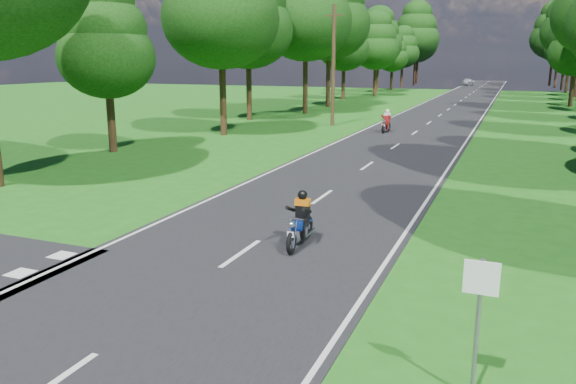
% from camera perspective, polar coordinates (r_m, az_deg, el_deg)
% --- Properties ---
extents(ground, '(160.00, 160.00, 0.00)m').
position_cam_1_polar(ground, '(11.71, -9.28, -9.30)').
color(ground, '#1D6116').
rests_on(ground, ground).
extents(main_road, '(7.00, 140.00, 0.02)m').
position_cam_1_polar(main_road, '(59.63, 16.63, 8.50)').
color(main_road, black).
rests_on(main_road, ground).
extents(road_markings, '(7.40, 140.00, 0.01)m').
position_cam_1_polar(road_markings, '(57.78, 16.31, 8.40)').
color(road_markings, silver).
rests_on(road_markings, main_road).
extents(treeline, '(40.00, 115.35, 14.78)m').
position_cam_1_polar(treeline, '(69.48, 19.19, 15.75)').
color(treeline, black).
rests_on(treeline, ground).
extents(telegraph_pole, '(1.20, 0.26, 8.00)m').
position_cam_1_polar(telegraph_pole, '(38.99, 4.63, 12.71)').
color(telegraph_pole, '#382616').
rests_on(telegraph_pole, ground).
extents(road_sign, '(0.45, 0.07, 2.00)m').
position_cam_1_polar(road_sign, '(7.82, 18.84, -10.99)').
color(road_sign, slate).
rests_on(road_sign, ground).
extents(rider_near_blue, '(0.63, 1.66, 1.36)m').
position_cam_1_polar(rider_near_blue, '(13.64, 1.25, -2.72)').
color(rider_near_blue, navy).
rests_on(rider_near_blue, main_road).
extents(rider_far_red, '(0.61, 1.73, 1.43)m').
position_cam_1_polar(rider_far_red, '(35.72, 9.96, 7.14)').
color(rider_far_red, '#A3260C').
rests_on(rider_far_red, main_road).
extents(distant_car, '(2.44, 3.90, 1.24)m').
position_cam_1_polar(distant_car, '(103.57, 17.78, 10.60)').
color(distant_car, silver).
rests_on(distant_car, main_road).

